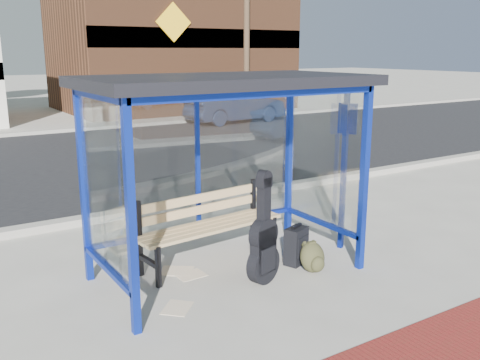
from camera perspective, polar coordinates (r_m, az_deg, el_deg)
ground at (r=6.74m, az=-1.29°, el=-9.91°), size 120.00×120.00×0.00m
curb_near at (r=9.18m, az=-10.72°, el=-3.28°), size 60.00×0.25×0.12m
street_asphalt at (r=13.93m, az=-18.58°, el=1.78°), size 60.00×10.00×0.00m
curb_far at (r=18.85m, az=-22.43°, el=4.58°), size 60.00×0.25×0.12m
far_sidewalk at (r=20.72m, az=-23.38°, el=5.06°), size 60.00×4.00×0.01m
bus_shelter at (r=6.27m, az=-1.73°, el=7.94°), size 3.30×1.80×2.42m
storefront_brown at (r=26.29m, az=-7.47°, el=14.63°), size 10.00×7.08×6.40m
tree_right at (r=31.60m, az=-2.65°, el=18.63°), size 3.60×3.60×7.03m
utility_pole_east at (r=22.36m, az=0.72°, el=17.26°), size 1.60×0.24×8.00m
bench at (r=6.91m, az=-3.54°, el=-4.54°), size 2.05×0.69×0.95m
guitar_bag at (r=6.31m, az=2.52°, el=-6.98°), size 0.49×0.27×1.29m
suitcase at (r=6.96m, az=6.03°, el=-7.02°), size 0.36×0.29×0.54m
backpack at (r=6.76m, az=7.80°, el=-8.24°), size 0.35×0.32×0.39m
sign_post at (r=7.37m, az=11.08°, el=1.88°), size 0.14×0.26×2.17m
newspaper_a at (r=6.71m, az=-5.26°, el=-10.05°), size 0.36×0.29×0.01m
newspaper_b at (r=5.94m, az=-6.71°, el=-13.40°), size 0.44×0.44×0.01m
newspaper_c at (r=6.84m, az=-6.75°, el=-9.61°), size 0.51×0.49×0.01m
parked_car at (r=20.64m, az=-0.47°, el=7.95°), size 4.04×1.69×1.30m
fire_hydrant at (r=23.42m, az=2.34°, el=7.90°), size 0.30×0.20×0.66m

